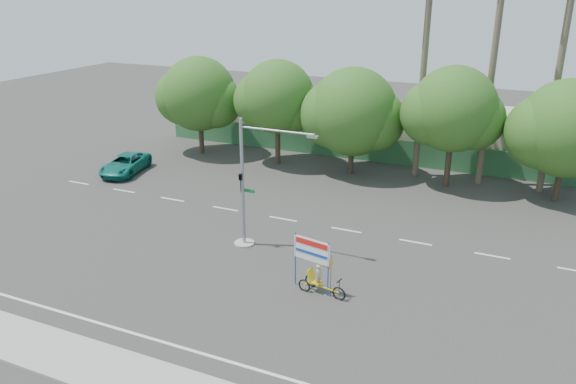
% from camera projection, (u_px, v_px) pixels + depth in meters
% --- Properties ---
extents(ground, '(120.00, 120.00, 0.00)m').
position_uv_depth(ground, '(251.00, 288.00, 26.22)').
color(ground, '#33302D').
rests_on(ground, ground).
extents(fence, '(38.00, 0.08, 2.00)m').
position_uv_depth(fence, '(377.00, 150.00, 44.27)').
color(fence, '#336B3D').
rests_on(fence, ground).
extents(building_left, '(12.00, 8.00, 4.00)m').
position_uv_depth(building_left, '(285.00, 114.00, 51.58)').
color(building_left, '#B9AE93').
rests_on(building_left, ground).
extents(building_right, '(14.00, 8.00, 3.60)m').
position_uv_depth(building_right, '(490.00, 137.00, 44.79)').
color(building_right, '#B9AE93').
rests_on(building_right, ground).
extents(tree_far_left, '(7.14, 6.00, 7.96)m').
position_uv_depth(tree_far_left, '(199.00, 96.00, 45.31)').
color(tree_far_left, '#473828').
rests_on(tree_far_left, ground).
extents(tree_left, '(6.66, 5.60, 8.07)m').
position_uv_depth(tree_left, '(277.00, 99.00, 42.54)').
color(tree_left, '#473828').
rests_on(tree_left, ground).
extents(tree_center, '(7.62, 6.40, 7.85)m').
position_uv_depth(tree_center, '(352.00, 114.00, 40.46)').
color(tree_center, '#473828').
rests_on(tree_center, ground).
extents(tree_right, '(6.90, 5.80, 8.36)m').
position_uv_depth(tree_right, '(453.00, 112.00, 37.52)').
color(tree_right, '#473828').
rests_on(tree_right, ground).
extents(tree_far_right, '(7.38, 6.20, 7.94)m').
position_uv_depth(tree_far_right, '(566.00, 131.00, 35.06)').
color(tree_far_right, '#473828').
rests_on(tree_far_right, ground).
extents(palm_tall, '(3.73, 3.79, 17.45)m').
position_uv_depth(palm_tall, '(497.00, 31.00, 36.19)').
color(palm_tall, '#70604C').
rests_on(palm_tall, ground).
extents(palm_mid, '(3.73, 3.79, 15.45)m').
position_uv_depth(palm_mid, '(562.00, 50.00, 35.04)').
color(palm_mid, '#70604C').
rests_on(palm_mid, ground).
extents(palm_short, '(3.73, 3.79, 14.45)m').
position_uv_depth(palm_short, '(425.00, 53.00, 38.47)').
color(palm_short, '#70604C').
rests_on(palm_short, ground).
extents(traffic_signal, '(4.72, 1.10, 7.00)m').
position_uv_depth(traffic_signal, '(248.00, 195.00, 29.44)').
color(traffic_signal, gray).
rests_on(traffic_signal, ground).
extents(trike_billboard, '(2.72, 0.92, 2.71)m').
position_uv_depth(trike_billboard, '(316.00, 270.00, 25.51)').
color(trike_billboard, black).
rests_on(trike_billboard, ground).
extents(pickup_truck, '(3.23, 5.29, 1.37)m').
position_uv_depth(pickup_truck, '(125.00, 164.00, 41.79)').
color(pickup_truck, '#0F6D5F').
rests_on(pickup_truck, ground).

